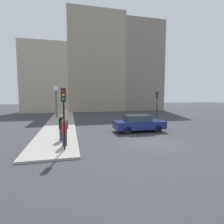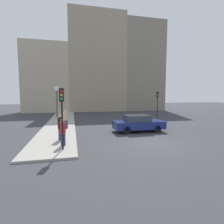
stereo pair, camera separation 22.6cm
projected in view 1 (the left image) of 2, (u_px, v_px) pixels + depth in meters
The scene contains 10 objects.
ground_plane at pixel (152, 143), 11.96m from camera, with size 120.00×120.00×0.00m, color #38383D.
sidewalk_corner at pixel (61, 122), 21.30m from camera, with size 3.10×26.44×0.12m, color #A39E93.
building_row at pixel (101, 68), 36.22m from camera, with size 28.55×5.00×19.76m.
sedan_car at pixel (139, 123), 15.59m from camera, with size 4.46×1.86×1.50m.
traffic_light_near at pixel (64, 106), 9.82m from camera, with size 0.26×0.24×3.52m.
traffic_light_far at pixel (157, 100), 22.80m from camera, with size 0.26×0.24×3.71m.
street_clock at pixel (56, 101), 24.51m from camera, with size 0.80×0.35×4.51m.
pedestrian_tan_coat at pixel (66, 120), 16.45m from camera, with size 0.43×0.43×1.73m.
pedestrian_black_jacket at pixel (62, 128), 12.19m from camera, with size 0.40×0.40×1.77m.
pedestrian_red_top at pixel (64, 132), 10.75m from camera, with size 0.34×0.34×1.70m.
Camera 1 is at (-5.43, -10.74, 3.24)m, focal length 28.00 mm.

